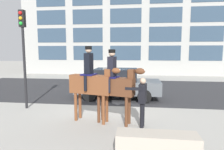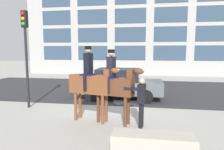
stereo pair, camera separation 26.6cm
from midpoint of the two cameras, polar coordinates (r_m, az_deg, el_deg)
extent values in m
plane|color=#9E9B93|center=(9.00, -0.04, -9.68)|extent=(80.00, 80.00, 0.00)
cube|color=#2D2D30|center=(13.58, 3.17, -4.02)|extent=(23.16, 8.50, 0.01)
cube|color=#33475B|center=(23.38, -14.99, 6.13)|extent=(3.26, 0.02, 1.54)
cube|color=#33475B|center=(22.03, -5.21, 6.30)|extent=(3.26, 0.02, 1.54)
cube|color=#33475B|center=(21.39, 5.49, 6.28)|extent=(3.26, 0.02, 1.54)
cube|color=#33475B|center=(21.52, 16.45, 6.04)|extent=(3.26, 0.02, 1.54)
cube|color=#33475B|center=(22.40, 26.90, 5.60)|extent=(3.26, 0.02, 1.54)
cube|color=#33475B|center=(23.44, -15.14, 10.83)|extent=(3.26, 0.02, 1.54)
cube|color=#33475B|center=(22.10, -5.27, 11.30)|extent=(3.26, 0.02, 1.54)
cube|color=#33475B|center=(21.46, 5.55, 11.43)|extent=(3.26, 0.02, 1.54)
cube|color=#33475B|center=(21.59, 16.63, 11.15)|extent=(3.26, 0.02, 1.54)
cube|color=#33475B|center=(22.46, 27.17, 10.51)|extent=(3.26, 0.02, 1.54)
cube|color=#33475B|center=(23.66, -15.29, 15.49)|extent=(3.26, 0.02, 1.54)
cube|color=#33475B|center=(22.33, -5.32, 16.22)|extent=(3.26, 0.02, 1.54)
cube|color=#33475B|center=(21.70, 5.61, 16.50)|extent=(3.26, 0.02, 1.54)
cube|color=#33475B|center=(21.82, 16.81, 16.19)|extent=(3.26, 0.02, 1.54)
cube|color=#33475B|center=(22.69, 27.44, 15.35)|extent=(3.26, 0.02, 1.54)
cube|color=#33475B|center=(24.03, -15.44, 20.02)|extent=(3.26, 0.02, 1.54)
cube|color=brown|center=(7.25, -5.12, -2.61)|extent=(1.61, 0.80, 0.66)
cylinder|color=brown|center=(7.34, -0.59, -9.30)|extent=(0.11, 0.11, 1.04)
cylinder|color=brown|center=(7.07, -1.61, -9.93)|extent=(0.11, 0.11, 1.04)
cylinder|color=brown|center=(7.84, -8.14, -8.31)|extent=(0.11, 0.11, 1.04)
cylinder|color=brown|center=(7.59, -9.37, -8.85)|extent=(0.11, 0.11, 1.04)
cube|color=brown|center=(6.91, -0.18, -0.22)|extent=(0.25, 0.28, 0.48)
cube|color=black|center=(6.96, -1.09, -0.01)|extent=(0.06, 0.09, 0.43)
ellipsoid|color=brown|center=(6.79, 1.97, 1.25)|extent=(0.36, 0.27, 0.19)
cube|color=silver|center=(6.75, 2.74, 1.39)|extent=(0.12, 0.08, 0.08)
cylinder|color=black|center=(7.69, -10.47, -2.98)|extent=(0.09, 0.09, 0.55)
cube|color=#14144C|center=(7.24, -5.69, 0.18)|extent=(0.57, 0.58, 0.05)
cube|color=black|center=(7.21, -5.73, 3.33)|extent=(0.29, 0.36, 0.74)
sphere|color=#D1A889|center=(7.19, -5.78, 7.13)|extent=(0.22, 0.22, 0.22)
cylinder|color=black|center=(7.19, -5.78, 7.74)|extent=(0.24, 0.24, 0.12)
cylinder|color=black|center=(7.51, -4.67, -1.76)|extent=(0.11, 0.11, 0.53)
cylinder|color=black|center=(7.05, -6.72, -2.36)|extent=(0.11, 0.11, 0.53)
cube|color=#59331E|center=(7.00, 1.41, -3.23)|extent=(1.51, 0.82, 0.61)
cylinder|color=#59331E|center=(7.14, 5.79, -9.81)|extent=(0.11, 0.11, 1.03)
cylinder|color=#59331E|center=(6.87, 4.93, -10.50)|extent=(0.11, 0.11, 1.03)
cylinder|color=#59331E|center=(7.53, -1.82, -8.90)|extent=(0.11, 0.11, 1.03)
cylinder|color=#59331E|center=(7.27, -2.92, -9.49)|extent=(0.11, 0.11, 1.03)
cube|color=#59331E|center=(6.72, 6.41, -0.64)|extent=(0.26, 0.29, 0.53)
cube|color=black|center=(6.75, 5.45, -0.42)|extent=(0.06, 0.09, 0.47)
ellipsoid|color=#59331E|center=(6.61, 8.82, 1.04)|extent=(0.39, 0.28, 0.21)
cube|color=silver|center=(6.58, 9.69, 1.17)|extent=(0.13, 0.08, 0.08)
cylinder|color=black|center=(7.35, -4.07, -3.59)|extent=(0.09, 0.09, 0.55)
cube|color=#14144C|center=(6.98, 0.88, -0.58)|extent=(0.55, 0.58, 0.05)
cube|color=black|center=(6.94, 0.88, 2.47)|extent=(0.30, 0.37, 0.68)
sphere|color=#D1A889|center=(6.92, 0.89, 6.20)|extent=(0.22, 0.22, 0.22)
cylinder|color=black|center=(6.92, 0.89, 6.84)|extent=(0.24, 0.24, 0.12)
cylinder|color=black|center=(7.26, 1.74, -2.38)|extent=(0.11, 0.11, 0.48)
cylinder|color=black|center=(6.77, -0.06, -3.04)|extent=(0.11, 0.11, 0.48)
cylinder|color=black|center=(6.84, 9.34, -11.45)|extent=(0.13, 0.13, 0.85)
cylinder|color=black|center=(6.99, 9.59, -11.05)|extent=(0.13, 0.13, 0.85)
cube|color=black|center=(6.73, 9.59, -5.26)|extent=(0.29, 0.43, 0.63)
sphere|color=#D1A889|center=(6.65, 9.66, -1.76)|extent=(0.20, 0.20, 0.20)
cube|color=black|center=(6.57, 6.97, -3.95)|extent=(0.56, 0.19, 0.09)
cone|color=orange|center=(6.66, 4.06, -3.78)|extent=(0.19, 0.08, 0.04)
cube|color=#51565B|center=(10.76, 2.99, -3.24)|extent=(4.46, 1.77, 0.66)
cube|color=black|center=(10.68, 2.41, 0.15)|extent=(2.23, 1.56, 0.62)
cylinder|color=black|center=(9.97, 10.42, -6.09)|extent=(0.69, 0.21, 0.69)
cylinder|color=black|center=(11.57, 10.26, -4.29)|extent=(0.69, 0.21, 0.69)
cylinder|color=black|center=(10.28, -5.24, -5.61)|extent=(0.69, 0.21, 0.69)
cylinder|color=black|center=(11.84, -3.27, -3.94)|extent=(0.69, 0.21, 0.69)
cylinder|color=black|center=(9.67, -22.40, 1.78)|extent=(0.11, 0.11, 3.59)
cube|color=black|center=(9.74, -23.00, 14.50)|extent=(0.24, 0.19, 0.72)
sphere|color=red|center=(9.67, -23.45, 15.83)|extent=(0.15, 0.15, 0.15)
sphere|color=orange|center=(9.64, -23.38, 14.56)|extent=(0.15, 0.15, 0.15)
sphere|color=green|center=(9.61, -23.32, 13.29)|extent=(0.15, 0.15, 0.15)
cube|color=#ADA393|center=(5.13, 13.05, -19.33)|extent=(1.94, 0.56, 0.62)
camera|label=1|loc=(0.13, -89.01, 0.12)|focal=32.00mm
camera|label=2|loc=(0.13, 90.99, -0.12)|focal=32.00mm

